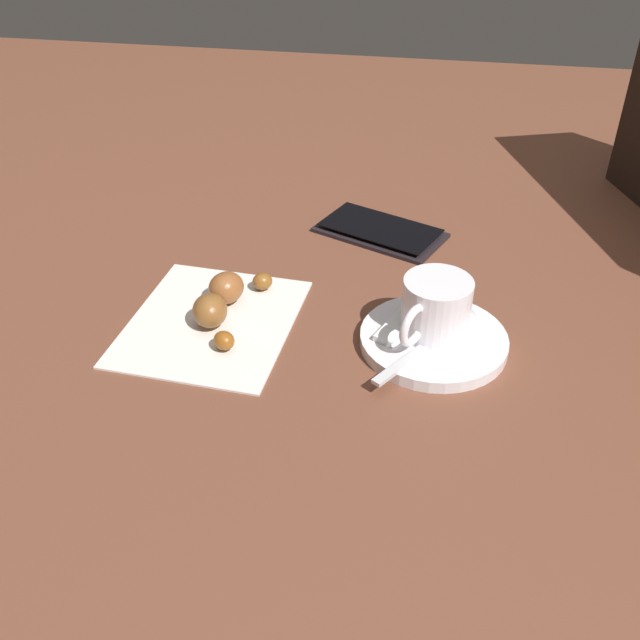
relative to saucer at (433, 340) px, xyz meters
The scene contains 8 objects.
ground_plane 0.10m from the saucer, ahead, with size 1.80×1.80×0.00m, color brown.
saucer is the anchor object (origin of this frame).
espresso_cup 0.03m from the saucer, 70.69° to the right, with size 0.06×0.08×0.05m.
teaspoon 0.01m from the saucer, behind, with size 0.09×0.12×0.01m.
sugar_packet 0.03m from the saucer, ahead, with size 0.06×0.02×0.01m, color white.
napkin 0.21m from the saucer, ahead, with size 0.15×0.18×0.00m, color white.
croissant 0.20m from the saucer, ahead, with size 0.07×0.13×0.03m.
cell_phone 0.21m from the saucer, 70.49° to the right, with size 0.16×0.12×0.01m.
Camera 1 is at (-0.09, 0.53, 0.40)m, focal length 40.54 mm.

